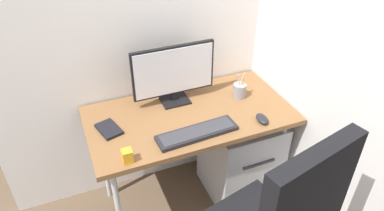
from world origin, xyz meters
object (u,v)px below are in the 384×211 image
object	(u,v)px
keyboard	(197,133)
filing_cabinet	(240,155)
pen_holder	(240,90)
mouse	(262,119)
desk_clamp_accessory	(127,156)
monitor	(174,73)
notebook	(109,129)

from	to	relation	value
keyboard	filing_cabinet	bearing A→B (deg)	22.64
filing_cabinet	pen_holder	world-z (taller)	pen_holder
mouse	desk_clamp_accessory	bearing A→B (deg)	-173.16
monitor	mouse	xyz separation A→B (m)	(0.39, -0.39, -0.18)
monitor	mouse	distance (m)	0.58
filing_cabinet	pen_holder	distance (m)	0.48
filing_cabinet	keyboard	xyz separation A→B (m)	(-0.39, -0.16, 0.44)
filing_cabinet	desk_clamp_accessory	world-z (taller)	desk_clamp_accessory
monitor	pen_holder	bearing A→B (deg)	-15.56
filing_cabinet	keyboard	bearing A→B (deg)	-157.36
monitor	desk_clamp_accessory	distance (m)	0.61
filing_cabinet	keyboard	size ratio (longest dim) A/B	1.33
monitor	pen_holder	xyz separation A→B (m)	(0.40, -0.11, -0.15)
filing_cabinet	mouse	size ratio (longest dim) A/B	5.97
filing_cabinet	monitor	xyz separation A→B (m)	(-0.39, 0.20, 0.63)
notebook	desk_clamp_accessory	distance (m)	0.29
pen_holder	notebook	xyz separation A→B (m)	(-0.84, -0.03, -0.04)
filing_cabinet	notebook	distance (m)	0.94
keyboard	mouse	xyz separation A→B (m)	(0.39, -0.03, 0.00)
monitor	pen_holder	distance (m)	0.44
keyboard	notebook	distance (m)	0.49
filing_cabinet	mouse	bearing A→B (deg)	-88.79
mouse	desk_clamp_accessory	size ratio (longest dim) A/B	1.44
notebook	mouse	bearing A→B (deg)	-32.05
desk_clamp_accessory	pen_holder	bearing A→B (deg)	21.40
filing_cabinet	notebook	world-z (taller)	notebook
filing_cabinet	pen_holder	xyz separation A→B (m)	(0.01, 0.09, 0.48)
filing_cabinet	notebook	xyz separation A→B (m)	(-0.83, 0.06, 0.44)
keyboard	mouse	world-z (taller)	mouse
pen_holder	notebook	size ratio (longest dim) A/B	1.05
pen_holder	notebook	bearing A→B (deg)	-177.84
filing_cabinet	monitor	bearing A→B (deg)	153.00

